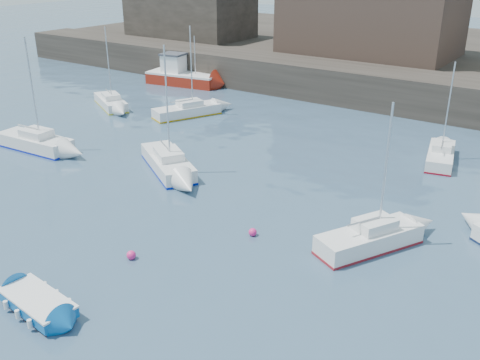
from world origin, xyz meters
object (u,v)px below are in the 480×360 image
Objects in this scene: blue_dinghy at (38,303)px; buoy_far at (184,166)px; sailboat_a at (35,142)px; sailboat_c at (370,238)px; fishing_boat at (181,75)px; buoy_near at (132,259)px; buoy_mid at (253,235)px; sailboat_h at (187,110)px; sailboat_b at (168,162)px; sailboat_f at (441,155)px; sailboat_e at (111,102)px.

buoy_far is at bearing 109.30° from blue_dinghy.
sailboat_a is 1.12× the size of sailboat_c.
blue_dinghy is 36.47m from fishing_boat.
buoy_near is 1.05× the size of buoy_mid.
sailboat_h reaches higher than buoy_mid.
sailboat_c is at bearing -35.37° from fishing_boat.
blue_dinghy is 0.45× the size of sailboat_b.
sailboat_h is at bearing 74.73° from sailboat_a.
sailboat_f is 13.42× the size of buoy_far.
sailboat_h is 17.37× the size of buoy_near.
sailboat_h reaches higher than fishing_boat.
sailboat_c is 16.38× the size of buoy_near.
sailboat_c is (13.56, -1.86, 0.02)m from sailboat_b.
buoy_mid is (3.32, 9.22, -0.35)m from blue_dinghy.
fishing_boat is 1.08× the size of sailboat_h.
buoy_near is (-7.58, -19.30, -0.43)m from sailboat_f.
buoy_far is (0.43, 1.00, -0.49)m from sailboat_b.
buoy_mid is at bearing 70.18° from blue_dinghy.
sailboat_a is at bearing -69.26° from sailboat_e.
fishing_boat is 19.71× the size of buoy_mid.
sailboat_e is 25.16m from buoy_mid.
blue_dinghy is 14.14m from sailboat_b.
blue_dinghy is 9.80m from buoy_mid.
sailboat_b reaches higher than sailboat_a.
fishing_boat is 1.23× the size of sailboat_f.
sailboat_h is 15.21× the size of buoy_far.
sailboat_e is 14.52× the size of buoy_far.
buoy_far is (-13.13, 2.86, -0.50)m from sailboat_c.
sailboat_f is (13.11, 10.75, -0.05)m from sailboat_b.
sailboat_a reaches higher than blue_dinghy.
buoy_far is (10.11, 3.28, -0.52)m from sailboat_a.
blue_dinghy reaches higher than buoy_far.
fishing_boat is 1.03× the size of sailboat_a.
sailboat_a is 23.25m from sailboat_c.
sailboat_b is 1.07× the size of sailboat_h.
buoy_near is 5.64m from buoy_mid.
sailboat_b reaches higher than sailboat_f.
sailboat_e reaches higher than sailboat_c.
buoy_near reaches higher than buoy_mid.
sailboat_f is at bearing 3.62° from sailboat_h.
fishing_boat is 22.68m from sailboat_b.
buoy_near is at bearing -56.41° from sailboat_h.
buoy_mid is at bearing -4.92° from sailboat_a.
sailboat_a is 10.64m from buoy_far.
buoy_mid is at bearing -24.00° from sailboat_b.
buoy_near is at bearing 87.82° from blue_dinghy.
sailboat_a reaches higher than fishing_boat.
sailboat_c is 13.45m from buoy_far.
sailboat_c is (23.24, 0.43, -0.01)m from sailboat_a.
buoy_mid is 0.84× the size of buoy_far.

